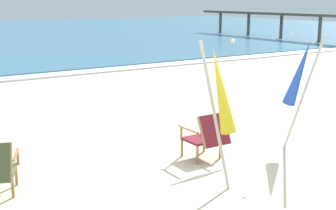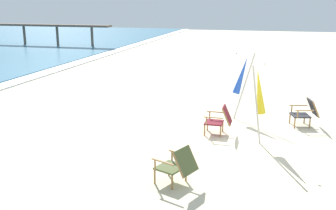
% 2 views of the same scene
% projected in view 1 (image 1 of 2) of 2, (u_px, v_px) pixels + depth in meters
% --- Properties ---
extents(ground_plane, '(80.00, 80.00, 0.00)m').
position_uv_depth(ground_plane, '(231.00, 179.00, 6.91)').
color(ground_plane, beige).
extents(surf_band, '(80.00, 1.10, 0.06)m').
position_uv_depth(surf_band, '(19.00, 77.00, 15.61)').
color(surf_band, white).
rests_on(surf_band, ground).
extents(beach_chair_back_left, '(0.60, 0.72, 0.80)m').
position_uv_depth(beach_chair_back_left, '(207.00, 135.00, 7.60)').
color(beach_chair_back_left, maroon).
rests_on(beach_chair_back_left, ground).
extents(umbrella_furled_yellow, '(0.50, 0.45, 2.09)m').
position_uv_depth(umbrella_furled_yellow, '(221.00, 93.00, 6.25)').
color(umbrella_furled_yellow, '#B7B2A8').
rests_on(umbrella_furled_yellow, ground).
extents(umbrella_furled_blue, '(0.41, 0.66, 2.06)m').
position_uv_depth(umbrella_furled_blue, '(299.00, 74.00, 7.96)').
color(umbrella_furled_blue, '#B7B2A8').
rests_on(umbrella_furled_blue, ground).
extents(pier_distant, '(0.90, 12.15, 1.73)m').
position_uv_depth(pier_distant, '(265.00, 15.00, 31.06)').
color(pier_distant, brown).
rests_on(pier_distant, ground).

